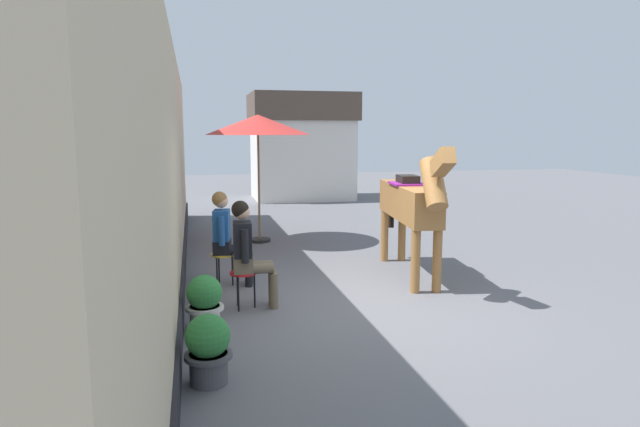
{
  "coord_description": "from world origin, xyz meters",
  "views": [
    {
      "loc": [
        -2.2,
        -6.54,
        2.23
      ],
      "look_at": [
        -0.4,
        1.2,
        1.05
      ],
      "focal_mm": 30.78,
      "sensor_mm": 36.0,
      "label": 1
    }
  ],
  "objects_px": {
    "seated_visitor_far": "(226,234)",
    "cafe_parasol": "(258,126)",
    "flower_planter_near": "(208,347)",
    "seated_visitor_near": "(248,249)",
    "saddled_horse_center": "(411,203)",
    "flower_planter_middle": "(205,301)"
  },
  "relations": [
    {
      "from": "seated_visitor_near",
      "to": "cafe_parasol",
      "type": "bearing_deg",
      "value": 81.28
    },
    {
      "from": "seated_visitor_near",
      "to": "seated_visitor_far",
      "type": "xyz_separation_m",
      "value": [
        -0.2,
        1.12,
        0.0
      ]
    },
    {
      "from": "seated_visitor_near",
      "to": "seated_visitor_far",
      "type": "relative_size",
      "value": 1.0
    },
    {
      "from": "seated_visitor_far",
      "to": "saddled_horse_center",
      "type": "relative_size",
      "value": 0.46
    },
    {
      "from": "seated_visitor_far",
      "to": "flower_planter_middle",
      "type": "distance_m",
      "value": 1.88
    },
    {
      "from": "flower_planter_middle",
      "to": "cafe_parasol",
      "type": "relative_size",
      "value": 0.25
    },
    {
      "from": "flower_planter_near",
      "to": "cafe_parasol",
      "type": "height_order",
      "value": "cafe_parasol"
    },
    {
      "from": "flower_planter_middle",
      "to": "seated_visitor_near",
      "type": "bearing_deg",
      "value": 50.12
    },
    {
      "from": "saddled_horse_center",
      "to": "flower_planter_middle",
      "type": "height_order",
      "value": "saddled_horse_center"
    },
    {
      "from": "seated_visitor_far",
      "to": "cafe_parasol",
      "type": "relative_size",
      "value": 0.54
    },
    {
      "from": "flower_planter_near",
      "to": "seated_visitor_far",
      "type": "bearing_deg",
      "value": 83.45
    },
    {
      "from": "saddled_horse_center",
      "to": "cafe_parasol",
      "type": "bearing_deg",
      "value": 120.44
    },
    {
      "from": "flower_planter_near",
      "to": "flower_planter_middle",
      "type": "relative_size",
      "value": 1.0
    },
    {
      "from": "seated_visitor_far",
      "to": "saddled_horse_center",
      "type": "bearing_deg",
      "value": -2.96
    },
    {
      "from": "saddled_horse_center",
      "to": "seated_visitor_far",
      "type": "bearing_deg",
      "value": 177.04
    },
    {
      "from": "seated_visitor_far",
      "to": "flower_planter_near",
      "type": "height_order",
      "value": "seated_visitor_far"
    },
    {
      "from": "seated_visitor_near",
      "to": "flower_planter_near",
      "type": "relative_size",
      "value": 2.17
    },
    {
      "from": "saddled_horse_center",
      "to": "cafe_parasol",
      "type": "xyz_separation_m",
      "value": [
        -1.94,
        3.3,
        1.2
      ]
    },
    {
      "from": "seated_visitor_near",
      "to": "cafe_parasol",
      "type": "relative_size",
      "value": 0.54
    },
    {
      "from": "seated_visitor_far",
      "to": "cafe_parasol",
      "type": "distance_m",
      "value": 3.64
    },
    {
      "from": "seated_visitor_far",
      "to": "seated_visitor_near",
      "type": "bearing_deg",
      "value": -79.87
    },
    {
      "from": "seated_visitor_near",
      "to": "cafe_parasol",
      "type": "xyz_separation_m",
      "value": [
        0.66,
        4.28,
        1.59
      ]
    }
  ]
}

